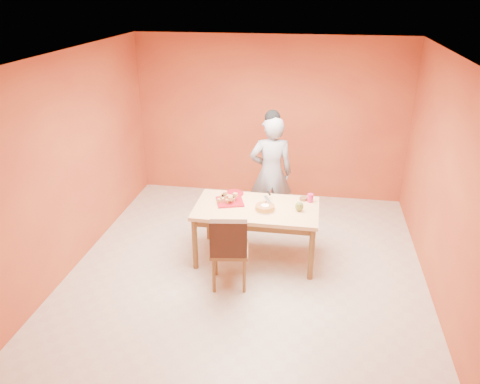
% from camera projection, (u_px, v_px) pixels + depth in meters
% --- Properties ---
extents(floor, '(5.00, 5.00, 0.00)m').
position_uv_depth(floor, '(247.00, 270.00, 6.08)').
color(floor, beige).
rests_on(floor, ground).
extents(ceiling, '(5.00, 5.00, 0.00)m').
position_uv_depth(ceiling, '(248.00, 56.00, 4.98)').
color(ceiling, white).
rests_on(ceiling, wall_back).
extents(wall_back, '(4.50, 0.00, 4.50)m').
position_uv_depth(wall_back, '(270.00, 119.00, 7.78)').
color(wall_back, '#C25B2C').
rests_on(wall_back, floor).
extents(wall_left, '(0.00, 5.00, 5.00)m').
position_uv_depth(wall_left, '(71.00, 163.00, 5.87)').
color(wall_left, '#C25B2C').
rests_on(wall_left, floor).
extents(wall_right, '(0.00, 5.00, 5.00)m').
position_uv_depth(wall_right, '(448.00, 186.00, 5.19)').
color(wall_right, '#C25B2C').
rests_on(wall_right, floor).
extents(dining_table, '(1.60, 0.90, 0.76)m').
position_uv_depth(dining_table, '(256.00, 213.00, 6.10)').
color(dining_table, '#DDB073').
rests_on(dining_table, floor).
extents(dining_chair, '(0.51, 0.58, 0.98)m').
position_uv_depth(dining_chair, '(229.00, 249.00, 5.59)').
color(dining_chair, brown).
rests_on(dining_chair, floor).
extents(pastry_pile, '(0.31, 0.31, 0.10)m').
position_uv_depth(pastry_pile, '(230.00, 197.00, 6.16)').
color(pastry_pile, tan).
rests_on(pastry_pile, pastry_platter).
extents(person, '(0.71, 0.54, 1.73)m').
position_uv_depth(person, '(271.00, 173.00, 6.84)').
color(person, gray).
rests_on(person, floor).
extents(pastry_platter, '(0.43, 0.43, 0.02)m').
position_uv_depth(pastry_platter, '(230.00, 202.00, 6.19)').
color(pastry_platter, maroon).
rests_on(pastry_platter, dining_table).
extents(red_dinner_plate, '(0.30, 0.30, 0.02)m').
position_uv_depth(red_dinner_plate, '(234.00, 193.00, 6.43)').
color(red_dinner_plate, maroon).
rests_on(red_dinner_plate, dining_table).
extents(white_cake_plate, '(0.34, 0.34, 0.01)m').
position_uv_depth(white_cake_plate, '(265.00, 210.00, 5.97)').
color(white_cake_plate, white).
rests_on(white_cake_plate, dining_table).
extents(sponge_cake, '(0.30, 0.30, 0.06)m').
position_uv_depth(sponge_cake, '(265.00, 208.00, 5.95)').
color(sponge_cake, gold).
rests_on(sponge_cake, white_cake_plate).
extents(cake_server, '(0.13, 0.23, 0.01)m').
position_uv_depth(cake_server, '(267.00, 199.00, 6.10)').
color(cake_server, silver).
rests_on(cake_server, sponge_cake).
extents(egg_ornament, '(0.13, 0.11, 0.13)m').
position_uv_depth(egg_ornament, '(299.00, 206.00, 5.93)').
color(egg_ornament, olive).
rests_on(egg_ornament, dining_table).
extents(magenta_glass, '(0.09, 0.09, 0.11)m').
position_uv_depth(magenta_glass, '(310.00, 198.00, 6.18)').
color(magenta_glass, '#C51D58').
rests_on(magenta_glass, dining_table).
extents(checker_tin, '(0.14, 0.14, 0.03)m').
position_uv_depth(checker_tin, '(304.00, 199.00, 6.25)').
color(checker_tin, '#3A2010').
rests_on(checker_tin, dining_table).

